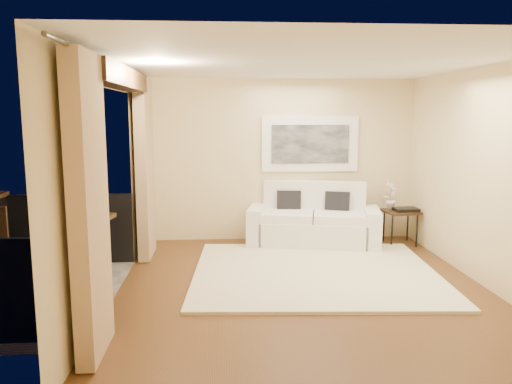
{
  "coord_description": "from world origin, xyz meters",
  "views": [
    {
      "loc": [
        -0.97,
        -5.82,
        2.12
      ],
      "look_at": [
        -0.51,
        0.97,
        1.05
      ],
      "focal_mm": 35.0,
      "sensor_mm": 36.0,
      "label": 1
    }
  ],
  "objects": [
    {
      "name": "floor",
      "position": [
        0.0,
        0.0,
        0.0
      ],
      "size": [
        5.0,
        5.0,
        0.0
      ],
      "primitive_type": "plane",
      "color": "brown",
      "rests_on": "ground"
    },
    {
      "name": "room_shell",
      "position": [
        -2.13,
        0.0,
        2.52
      ],
      "size": [
        5.0,
        6.4,
        5.0
      ],
      "color": "white",
      "rests_on": "ground"
    },
    {
      "name": "balcony",
      "position": [
        -3.31,
        0.0,
        0.18
      ],
      "size": [
        1.81,
        2.6,
        1.17
      ],
      "color": "#605B56",
      "rests_on": "ground"
    },
    {
      "name": "curtains",
      "position": [
        -2.11,
        0.0,
        1.34
      ],
      "size": [
        0.16,
        4.8,
        2.64
      ],
      "color": "tan",
      "rests_on": "ground"
    },
    {
      "name": "artwork",
      "position": [
        0.5,
        2.46,
        1.62
      ],
      "size": [
        1.62,
        0.07,
        0.92
      ],
      "color": "white",
      "rests_on": "room_shell"
    },
    {
      "name": "rug",
      "position": [
        0.25,
        0.54,
        0.02
      ],
      "size": [
        3.37,
        2.98,
        0.04
      ],
      "primitive_type": "cube",
      "rotation": [
        0.0,
        0.0,
        -0.06
      ],
      "color": "#F1E8C2",
      "rests_on": "floor"
    },
    {
      "name": "sofa",
      "position": [
        0.51,
        2.09,
        0.35
      ],
      "size": [
        2.22,
        1.29,
        1.0
      ],
      "rotation": [
        0.0,
        0.0,
        -0.2
      ],
      "color": "white",
      "rests_on": "floor"
    },
    {
      "name": "side_table",
      "position": [
        1.93,
        2.0,
        0.5
      ],
      "size": [
        0.58,
        0.58,
        0.56
      ],
      "rotation": [
        0.0,
        0.0,
        0.14
      ],
      "color": "black",
      "rests_on": "floor"
    },
    {
      "name": "tray",
      "position": [
        2.0,
        1.97,
        0.58
      ],
      "size": [
        0.39,
        0.3,
        0.05
      ],
      "primitive_type": "cube",
      "rotation": [
        0.0,
        0.0,
        0.05
      ],
      "color": "black",
      "rests_on": "side_table"
    },
    {
      "name": "orchid",
      "position": [
        1.8,
        2.12,
        0.81
      ],
      "size": [
        0.31,
        0.31,
        0.5
      ],
      "primitive_type": "imported",
      "rotation": [
        0.0,
        0.0,
        0.81
      ],
      "color": "white",
      "rests_on": "side_table"
    },
    {
      "name": "bistro_table",
      "position": [
        -2.79,
        0.51,
        0.74
      ],
      "size": [
        0.82,
        0.82,
        0.82
      ],
      "rotation": [
        0.0,
        0.0,
        -0.19
      ],
      "color": "black",
      "rests_on": "balcony"
    },
    {
      "name": "balcony_chair_near",
      "position": [
        -2.68,
        -0.45,
        0.57
      ],
      "size": [
        0.47,
        0.48,
        0.98
      ],
      "rotation": [
        0.0,
        0.0,
        0.12
      ],
      "color": "black",
      "rests_on": "balcony"
    },
    {
      "name": "ice_bucket",
      "position": [
        -2.97,
        0.64,
        0.92
      ],
      "size": [
        0.18,
        0.18,
        0.2
      ],
      "primitive_type": "cylinder",
      "color": "white",
      "rests_on": "bistro_table"
    },
    {
      "name": "candle",
      "position": [
        -2.74,
        0.67,
        0.86
      ],
      "size": [
        0.06,
        0.06,
        0.07
      ],
      "primitive_type": "cylinder",
      "color": "red",
      "rests_on": "bistro_table"
    },
    {
      "name": "vase",
      "position": [
        -2.84,
        0.34,
        0.91
      ],
      "size": [
        0.04,
        0.04,
        0.18
      ],
      "primitive_type": "cylinder",
      "color": "silver",
      "rests_on": "bistro_table"
    },
    {
      "name": "glass_a",
      "position": [
        -2.67,
        0.38,
        0.88
      ],
      "size": [
        0.06,
        0.06,
        0.12
      ],
      "primitive_type": "cylinder",
      "color": "silver",
      "rests_on": "bistro_table"
    },
    {
      "name": "glass_b",
      "position": [
        -2.6,
        0.52,
        0.88
      ],
      "size": [
        0.06,
        0.06,
        0.12
      ],
      "primitive_type": "cylinder",
      "color": "silver",
      "rests_on": "bistro_table"
    }
  ]
}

